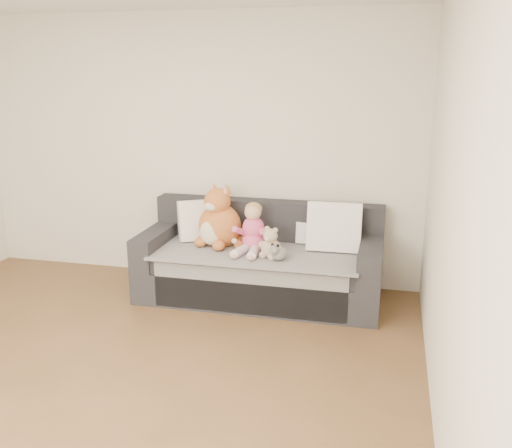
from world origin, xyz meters
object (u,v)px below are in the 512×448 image
Objects in this scene: sippy_cup at (272,249)px; toddler at (252,231)px; plush_cat at (219,222)px; teddy_bear at (270,245)px; sofa at (261,265)px.

toddler is at bearing 150.91° from sippy_cup.
toddler is 0.35m from plush_cat.
teddy_bear is at bearing -35.26° from toddler.
sofa reaches higher than sippy_cup.
toddler is 3.74× the size of sippy_cup.
toddler is at bearing 5.72° from plush_cat.
sofa is 0.41m from teddy_bear.
sofa is at bearing 22.08° from plush_cat.
sippy_cup is at bearing -54.89° from sofa.
toddler is (-0.06, -0.10, 0.35)m from sofa.
teddy_bear is at bearing -60.96° from sofa.
teddy_bear is at bearing -96.62° from sippy_cup.
sippy_cup is at bearing -25.51° from toddler.
plush_cat is at bearing 178.46° from teddy_bear.
teddy_bear is 0.07m from sippy_cup.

